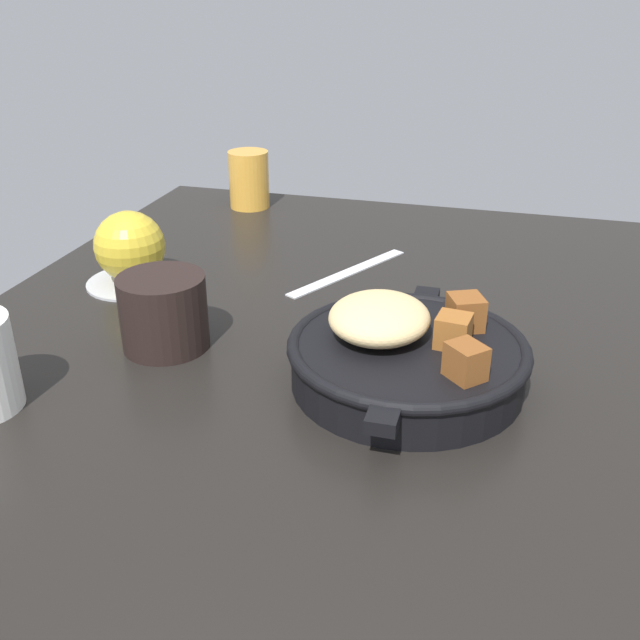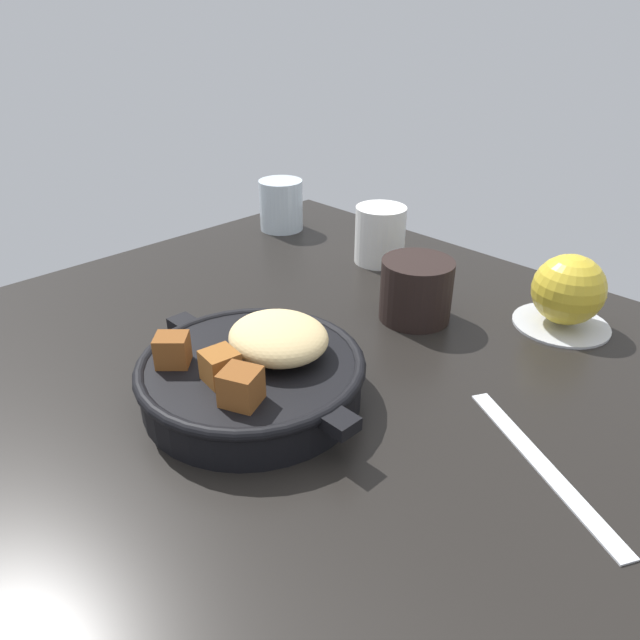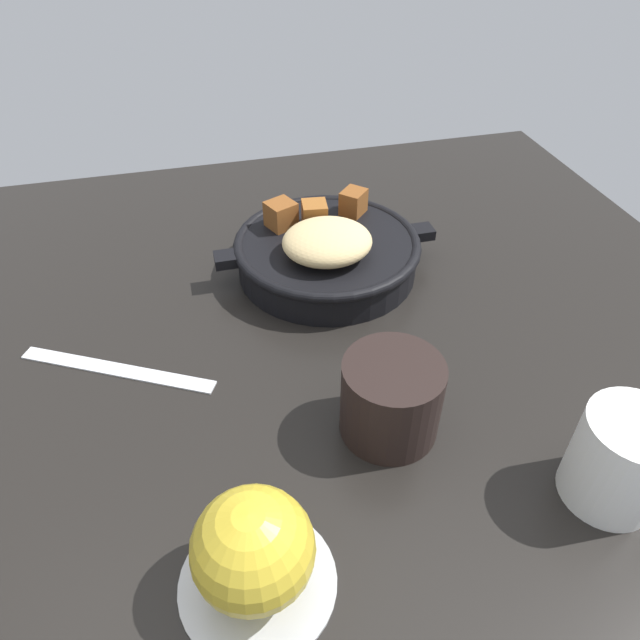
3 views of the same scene
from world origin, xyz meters
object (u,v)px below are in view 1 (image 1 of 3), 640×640
cast_iron_skillet (406,354)px  red_apple (130,246)px  coffee_mug_dark (164,312)px  butter_knife (348,272)px  juice_glass_amber (249,179)px

cast_iron_skillet → red_apple: (13.94, 34.57, 1.72)cm
red_apple → coffee_mug_dark: red_apple is taller
butter_knife → coffee_mug_dark: (-23.04, 12.91, 3.50)cm
butter_knife → red_apple: bearing=140.4°
red_apple → coffee_mug_dark: size_ratio=0.96×
coffee_mug_dark → juice_glass_amber: bearing=10.2°
red_apple → butter_knife: red_apple is taller
red_apple → butter_knife: size_ratio=0.41×
cast_iron_skillet → juice_glass_amber: bearing=34.8°
red_apple → juice_glass_amber: red_apple is taller
cast_iron_skillet → butter_knife: 26.24cm
cast_iron_skillet → coffee_mug_dark: size_ratio=3.03×
cast_iron_skillet → juice_glass_amber: size_ratio=2.99×
juice_glass_amber → red_apple: bearing=175.3°
cast_iron_skillet → coffee_mug_dark: bearing=88.3°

